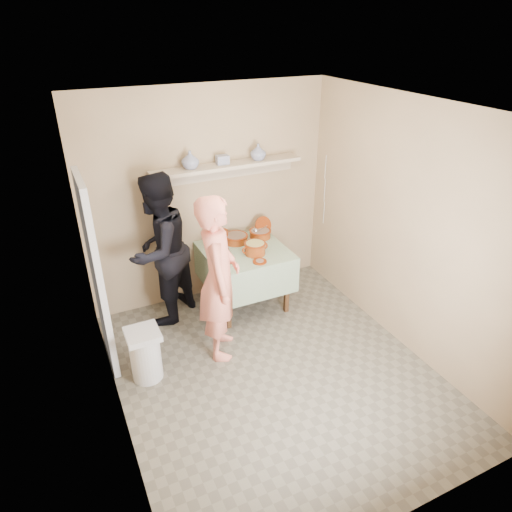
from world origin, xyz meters
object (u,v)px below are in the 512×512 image
person_helper (159,250)px  serving_table (245,258)px  person_cook (219,279)px  trash_bin (145,354)px  cazuela_rice (255,247)px

person_helper → serving_table: bearing=132.0°
person_cook → trash_bin: size_ratio=3.18×
trash_bin → person_helper: bearing=64.6°
person_helper → trash_bin: person_helper is taller
person_helper → cazuela_rice: person_helper is taller
serving_table → cazuela_rice: (0.07, -0.16, 0.20)m
person_cook → serving_table: size_ratio=1.83×
cazuela_rice → trash_bin: cazuela_rice is taller
person_cook → cazuela_rice: bearing=-29.9°
serving_table → trash_bin: serving_table is taller
person_helper → cazuela_rice: size_ratio=5.42×
serving_table → cazuela_rice: 0.27m
cazuela_rice → trash_bin: size_ratio=0.59×
person_cook → serving_table: bearing=-19.7°
person_cook → cazuela_rice: (0.66, 0.55, -0.04)m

